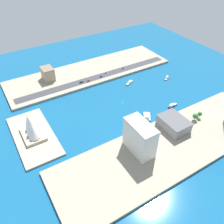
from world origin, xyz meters
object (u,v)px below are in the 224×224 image
Objects in this scene: warehouse_low_gray at (174,124)px; patrol_launch_navy at (172,106)px; pickup_red at (88,81)px; traffic_light_waterfront at (100,77)px; hatchback_blue at (101,76)px; tugboat_red at (167,78)px; opera_landmark at (31,128)px; suv_black at (81,82)px; van_white at (105,73)px; apartment_midrise_tan at (48,74)px; water_taxi_orange at (129,83)px; catamaran_blue at (147,116)px; sedan_silver at (123,68)px; hotel_broad_white at (140,138)px.

patrol_launch_navy is at bearing -42.51° from warehouse_low_gray.
pickup_red is 0.75× the size of traffic_light_waterfront.
traffic_light_waterfront is at bearing 142.71° from hatchback_blue.
opera_landmark reaches higher than tugboat_red.
suv_black is at bearing 77.57° from traffic_light_waterfront.
opera_landmark is (-70.30, 126.20, 7.56)m from van_white.
van_white is at bearing -82.55° from suv_black.
pickup_red is at bearing -100.80° from suv_black.
apartment_midrise_tan is 4.44× the size of van_white.
water_taxi_orange is 41.04m from hatchback_blue.
van_white is 0.87× the size of suv_black.
pickup_red is 0.16× the size of opera_landmark.
pickup_red is (30.12, 47.20, 2.49)m from water_taxi_orange.
apartment_midrise_tan reaches higher than tugboat_red.
traffic_light_waterfront reaches higher than catamaran_blue.
sedan_silver is 1.01× the size of suv_black.
warehouse_low_gray is 6.48× the size of hatchback_blue.
traffic_light_waterfront is (-5.88, -26.69, 3.43)m from suv_black.
catamaran_blue is at bearing 124.61° from tugboat_red.
opera_landmark is (-32.91, 142.28, 10.06)m from water_taxi_orange.
patrol_launch_navy is 108.81m from hatchback_blue.
warehouse_low_gray reaches higher than traffic_light_waterfront.
tugboat_red is 0.62× the size of catamaran_blue.
sedan_silver is (105.40, 1.95, 2.23)m from patrol_launch_navy.
traffic_light_waterfront reaches higher than patrol_launch_navy.
suv_black is at bearing 17.94° from catamaran_blue.
tugboat_red is 0.31× the size of hotel_broad_white.
opera_landmark is at bearing 47.32° from hotel_broad_white.
opera_landmark is at bearing 123.54° from pickup_red.
hotel_broad_white is 173.10m from apartment_midrise_tan.
hatchback_blue reaches higher than tugboat_red.
opera_landmark is at bearing 62.48° from warehouse_low_gray.
sedan_silver is (35.74, -12.44, 2.62)m from water_taxi_orange.
hatchback_blue is (31.06, 26.70, 2.53)m from water_taxi_orange.
suv_black is at bearing 35.13° from patrol_launch_navy.
sedan_silver is at bearing -105.43° from apartment_midrise_tan.
hotel_broad_white is at bearing -132.68° from opera_landmark.
hotel_broad_white is 5.09× the size of traffic_light_waterfront.
hatchback_blue is (100.98, 2.56, 2.27)m from catamaran_blue.
hotel_broad_white is at bearing 97.05° from warehouse_low_gray.
suv_black is at bearing 18.31° from warehouse_low_gray.
tugboat_red is 2.08× the size of pickup_red.
hatchback_blue is 1.00× the size of pickup_red.
water_taxi_orange is 0.75× the size of apartment_midrise_tan.
tugboat_red is 2.09× the size of hatchback_blue.
opera_landmark is (36.75, 156.67, 9.68)m from patrol_launch_navy.
pickup_red is at bearing 95.38° from sedan_silver.
traffic_light_waterfront is (132.28, -32.40, -11.78)m from hotel_broad_white.
warehouse_low_gray is at bearing -172.32° from traffic_light_waterfront.
warehouse_low_gray is at bearing 141.63° from tugboat_red.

